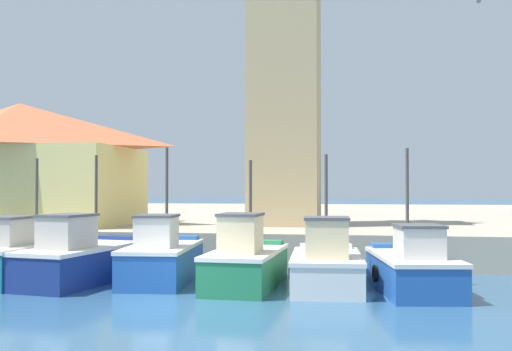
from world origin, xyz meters
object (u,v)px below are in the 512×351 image
fishing_boat_mid_left (246,262)px  warehouse_left (19,162)px  clock_tower (285,45)px  fishing_boat_left_inner (162,258)px  fishing_boat_mid_right (412,268)px  fishing_boat_far_left (24,257)px  fishing_boat_center (326,265)px  fishing_boat_left_outer (83,259)px

fishing_boat_mid_left → warehouse_left: (-12.41, 8.16, 3.46)m
fishing_boat_mid_left → clock_tower: 12.73m
fishing_boat_left_inner → fishing_boat_mid_right: bearing=-3.5°
fishing_boat_far_left → fishing_boat_center: 9.85m
fishing_boat_left_inner → clock_tower: (2.92, 8.72, 8.77)m
warehouse_left → fishing_boat_mid_right: bearing=-25.1°
fishing_boat_center → fishing_boat_left_outer: bearing=-179.7°
fishing_boat_center → clock_tower: size_ratio=0.26×
fishing_boat_center → fishing_boat_mid_right: 2.49m
warehouse_left → fishing_boat_left_outer: bearing=-48.7°
fishing_boat_mid_left → fishing_boat_mid_right: bearing=0.5°
fishing_boat_mid_right → clock_tower: 13.63m
fishing_boat_left_outer → fishing_boat_mid_left: bearing=-0.9°
warehouse_left → fishing_boat_left_inner: bearing=-38.5°
clock_tower → warehouse_left: 13.63m
clock_tower → fishing_boat_mid_left: bearing=-90.7°
fishing_boat_center → warehouse_left: (-14.83, 8.03, 3.51)m
fishing_boat_far_left → fishing_boat_left_inner: size_ratio=1.13×
fishing_boat_left_inner → fishing_boat_mid_right: (7.73, -0.48, -0.07)m
fishing_boat_left_outer → warehouse_left: bearing=131.3°
warehouse_left → fishing_boat_mid_left: bearing=-33.3°
fishing_boat_left_inner → fishing_boat_mid_left: bearing=-10.4°
fishing_boat_left_inner → fishing_boat_mid_right: size_ratio=0.96×
fishing_boat_far_left → warehouse_left: (-4.98, 7.93, 3.47)m
fishing_boat_mid_right → warehouse_left: warehouse_left is taller
clock_tower → warehouse_left: clock_tower is taller
fishing_boat_left_inner → fishing_boat_mid_right: 7.74m
fishing_boat_left_inner → fishing_boat_mid_left: size_ratio=1.01×
fishing_boat_mid_right → warehouse_left: (-17.32, 8.12, 3.53)m
fishing_boat_left_outer → fishing_boat_mid_left: 5.30m
fishing_boat_left_outer → fishing_boat_mid_right: size_ratio=1.13×
fishing_boat_left_outer → clock_tower: (5.41, 9.15, 8.77)m
fishing_boat_far_left → clock_tower: clock_tower is taller
fishing_boat_far_left → fishing_boat_mid_left: bearing=-1.8°
fishing_boat_left_outer → fishing_boat_left_inner: (2.49, 0.43, 0.01)m
fishing_boat_far_left → fishing_boat_mid_right: fishing_boat_mid_right is taller
fishing_boat_mid_left → warehouse_left: size_ratio=0.42×
fishing_boat_mid_left → fishing_boat_mid_right: (4.91, 0.04, -0.07)m
fishing_boat_center → warehouse_left: warehouse_left is taller
fishing_boat_left_outer → fishing_boat_center: size_ratio=1.21×
fishing_boat_left_inner → fishing_boat_mid_right: fishing_boat_left_inner is taller
fishing_boat_mid_left → clock_tower: size_ratio=0.27×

